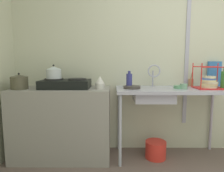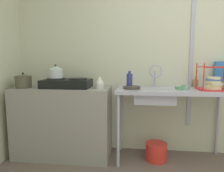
# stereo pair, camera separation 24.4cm
# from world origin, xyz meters

# --- Properties ---
(wall_back) EXTENTS (5.59, 0.10, 2.50)m
(wall_back) POSITION_xyz_m (0.00, 1.73, 1.25)
(wall_back) COLOR beige
(wall_back) RESTS_ON ground
(wall_metal_strip) EXTENTS (0.05, 0.01, 2.00)m
(wall_metal_strip) POSITION_xyz_m (-0.05, 1.68, 1.37)
(wall_metal_strip) COLOR #A4A4B6
(counter_concrete) EXTENTS (1.21, 0.54, 0.90)m
(counter_concrete) POSITION_xyz_m (-1.70, 1.41, 0.45)
(counter_concrete) COLOR gray
(counter_concrete) RESTS_ON ground
(counter_sink) EXTENTS (1.36, 0.54, 0.90)m
(counter_sink) POSITION_xyz_m (-0.33, 1.41, 0.82)
(counter_sink) COLOR #A4A4B6
(counter_sink) RESTS_ON ground
(stove) EXTENTS (0.60, 0.37, 0.12)m
(stove) POSITION_xyz_m (-1.64, 1.41, 0.96)
(stove) COLOR black
(stove) RESTS_ON counter_concrete
(pot_on_left_burner) EXTENTS (0.18, 0.18, 0.17)m
(pot_on_left_burner) POSITION_xyz_m (-1.79, 1.41, 1.10)
(pot_on_left_burner) COLOR silver
(pot_on_left_burner) RESTS_ON stove
(pot_beside_stove) EXTENTS (0.21, 0.21, 0.20)m
(pot_beside_stove) POSITION_xyz_m (-2.18, 1.33, 0.99)
(pot_beside_stove) COLOR #4A4734
(pot_beside_stove) RESTS_ON counter_concrete
(percolator) EXTENTS (0.11, 0.11, 0.15)m
(percolator) POSITION_xyz_m (-1.21, 1.37, 0.98)
(percolator) COLOR beige
(percolator) RESTS_ON counter_concrete
(sink_basin) EXTENTS (0.47, 0.36, 0.16)m
(sink_basin) POSITION_xyz_m (-0.56, 1.38, 0.82)
(sink_basin) COLOR #A4A4B6
(sink_basin) RESTS_ON counter_sink
(faucet) EXTENTS (0.16, 0.09, 0.29)m
(faucet) POSITION_xyz_m (-0.52, 1.52, 1.10)
(faucet) COLOR #A4A4B6
(faucet) RESTS_ON counter_sink
(frying_pan) EXTENTS (0.21, 0.21, 0.03)m
(frying_pan) POSITION_xyz_m (-0.82, 1.39, 0.92)
(frying_pan) COLOR #3D3833
(frying_pan) RESTS_ON counter_sink
(dish_rack) EXTENTS (0.34, 0.28, 0.31)m
(dish_rack) POSITION_xyz_m (0.13, 1.39, 0.97)
(dish_rack) COLOR red
(dish_rack) RESTS_ON counter_sink
(cup_by_rack) EXTENTS (0.09, 0.09, 0.06)m
(cup_by_rack) POSITION_xyz_m (-0.20, 1.35, 0.93)
(cup_by_rack) COLOR gray
(cup_by_rack) RESTS_ON counter_sink
(small_bowl_on_drainboard) EXTENTS (0.14, 0.14, 0.04)m
(small_bowl_on_drainboard) POSITION_xyz_m (-0.23, 1.40, 0.92)
(small_bowl_on_drainboard) COLOR #5D9C6D
(small_bowl_on_drainboard) RESTS_ON counter_sink
(bottle_by_sink) EXTENTS (0.07, 0.07, 0.21)m
(bottle_by_sink) POSITION_xyz_m (-0.85, 1.44, 0.99)
(bottle_by_sink) COLOR navy
(bottle_by_sink) RESTS_ON counter_sink
(bottle_by_rack) EXTENTS (0.08, 0.08, 0.27)m
(bottle_by_rack) POSITION_xyz_m (0.30, 1.37, 1.01)
(bottle_by_rack) COLOR #36722F
(bottle_by_rack) RESTS_ON counter_sink
(cereal_box) EXTENTS (0.17, 0.06, 0.33)m
(cereal_box) POSITION_xyz_m (0.31, 1.64, 1.07)
(cereal_box) COLOR #3571B7
(cereal_box) RESTS_ON counter_sink
(utensil_jar) EXTENTS (0.07, 0.08, 0.21)m
(utensil_jar) POSITION_xyz_m (0.00, 1.63, 0.95)
(utensil_jar) COLOR #A46F4B
(utensil_jar) RESTS_ON counter_sink
(bucket_on_floor) EXTENTS (0.26, 0.26, 0.22)m
(bucket_on_floor) POSITION_xyz_m (-0.50, 1.39, 0.11)
(bucket_on_floor) COLOR red
(bucket_on_floor) RESTS_ON ground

